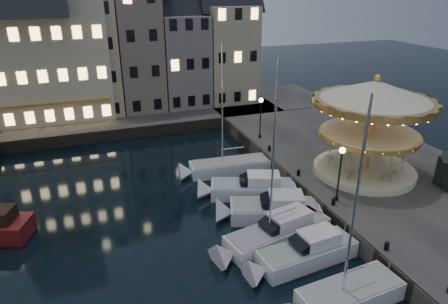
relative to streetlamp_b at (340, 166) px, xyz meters
name	(u,v)px	position (x,y,z in m)	size (l,w,h in m)	color
ground	(250,243)	(-7.20, -1.00, -4.02)	(160.00, 160.00, 0.00)	black
quay_east	(368,167)	(6.80, 5.00, -3.37)	(16.00, 56.00, 1.30)	#474442
quay_north	(98,120)	(-15.20, 27.00, -3.37)	(44.00, 12.00, 1.30)	#474442
quaywall_e	(288,181)	(-1.20, 5.00, -3.37)	(0.15, 44.00, 1.30)	#47423A
quaywall_n	(120,135)	(-13.20, 21.00, -3.37)	(48.00, 0.15, 1.30)	#47423A
streetlamp_b	(340,166)	(0.00, 0.00, 0.00)	(0.44, 0.44, 4.17)	black
streetlamp_c	(261,112)	(0.00, 13.50, 0.00)	(0.44, 0.44, 4.17)	black
streetlamp_d	(399,120)	(11.30, 7.00, 0.00)	(0.44, 0.44, 4.17)	black
bollard_a	(387,245)	(-0.60, -6.00, -2.41)	(0.30, 0.30, 0.57)	black
bollard_b	(333,201)	(-0.60, -0.50, -2.41)	(0.30, 0.30, 0.57)	black
bollard_c	(298,172)	(-0.60, 4.50, -2.41)	(0.30, 0.30, 0.57)	black
bollard_d	(269,148)	(-0.60, 10.00, -2.41)	(0.30, 0.30, 0.57)	black
townhouse_nb	(33,56)	(-21.25, 29.00, 4.26)	(6.16, 8.00, 13.80)	slate
townhouse_nc	(88,49)	(-15.20, 29.00, 4.76)	(6.82, 8.00, 14.80)	tan
townhouse_nd	(138,42)	(-9.45, 29.00, 5.26)	(5.50, 8.00, 15.80)	slate
townhouse_ne	(182,52)	(-4.00, 29.00, 3.76)	(6.16, 8.00, 12.80)	slate
townhouse_nf	(227,46)	(2.05, 29.00, 4.26)	(6.82, 8.00, 13.80)	tan
hotel_corner	(31,42)	(-21.20, 29.00, 5.76)	(17.60, 9.00, 16.80)	beige
motorboat_a	(341,298)	(-4.88, -7.82, -3.48)	(6.89, 2.77, 11.38)	silver
motorboat_b	(302,255)	(-5.08, -3.98, -3.38)	(7.40, 2.79, 2.15)	silver
motorboat_c	(273,234)	(-5.80, -1.53, -3.34)	(8.53, 3.80, 11.30)	silver
motorboat_d	(269,210)	(-4.72, 1.37, -3.38)	(7.53, 4.66, 2.15)	silver
motorboat_e	(248,189)	(-4.90, 4.92, -3.38)	(7.73, 4.59, 2.15)	silver
motorboat_f	(224,168)	(-5.32, 9.54, -3.49)	(8.30, 2.65, 10.99)	silver
carousel	(373,110)	(4.78, 3.13, 2.71)	(9.42, 9.42, 8.24)	beige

